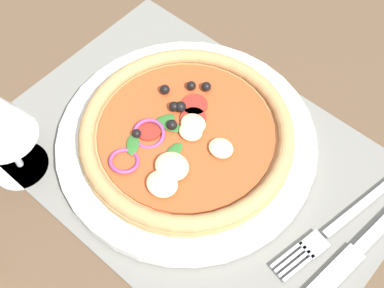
{
  "coord_description": "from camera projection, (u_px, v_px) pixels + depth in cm",
  "views": [
    {
      "loc": [
        -20.11,
        23.74,
        52.35
      ],
      "look_at": [
        0.6,
        0.0,
        2.7
      ],
      "focal_mm": 49.39,
      "sensor_mm": 36.0,
      "label": 1
    }
  ],
  "objects": [
    {
      "name": "ground_plane",
      "position": [
        196.0,
        165.0,
        0.62
      ],
      "size": [
        190.0,
        140.0,
        2.4
      ],
      "primitive_type": "cube",
      "color": "brown"
    },
    {
      "name": "placemat",
      "position": [
        196.0,
        159.0,
        0.61
      ],
      "size": [
        44.97,
        31.04,
        0.4
      ],
      "primitive_type": "cube",
      "color": "slate",
      "rests_on": "ground_plane"
    },
    {
      "name": "plate",
      "position": [
        187.0,
        141.0,
        0.61
      ],
      "size": [
        29.93,
        29.93,
        1.3
      ],
      "primitive_type": "cylinder",
      "color": "silver",
      "rests_on": "placemat"
    },
    {
      "name": "pizza",
      "position": [
        186.0,
        133.0,
        0.59
      ],
      "size": [
        24.43,
        24.43,
        2.58
      ],
      "color": "tan",
      "rests_on": "plate"
    },
    {
      "name": "fork",
      "position": [
        332.0,
        229.0,
        0.56
      ],
      "size": [
        4.97,
        17.95,
        0.44
      ],
      "rotation": [
        0.0,
        0.0,
        1.38
      ],
      "color": "silver",
      "rests_on": "placemat"
    },
    {
      "name": "knife",
      "position": [
        347.0,
        262.0,
        0.54
      ],
      "size": [
        3.97,
        20.06,
        0.62
      ],
      "rotation": [
        0.0,
        0.0,
        1.45
      ],
      "color": "silver",
      "rests_on": "placemat"
    }
  ]
}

